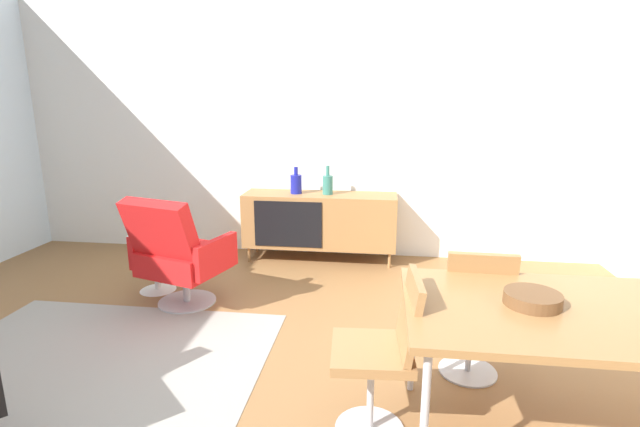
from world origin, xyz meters
name	(u,v)px	position (x,y,z in m)	size (l,w,h in m)	color
ground_plane	(237,381)	(0.00, 0.00, 0.00)	(8.32, 8.32, 0.00)	olive
wall_back	(305,126)	(0.00, 2.60, 1.40)	(6.80, 0.12, 2.80)	white
sideboard	(320,220)	(0.20, 2.30, 0.44)	(1.60, 0.45, 0.72)	olive
vase_cobalt	(296,184)	(-0.05, 2.30, 0.82)	(0.12, 0.12, 0.28)	navy
vase_sculptural_dark	(328,184)	(0.29, 2.30, 0.83)	(0.11, 0.11, 0.30)	#337266
dining_table	(580,318)	(1.77, -0.33, 0.70)	(1.60, 0.90, 0.74)	olive
wooden_bowl_on_table	(532,299)	(1.56, -0.31, 0.77)	(0.26, 0.26, 0.06)	brown
dining_chair_near_window	(384,349)	(0.88, -0.33, 0.47)	(0.45, 0.43, 0.86)	#9E7042
dining_chair_back_left	(475,307)	(1.42, 0.22, 0.47)	(0.41, 0.44, 0.86)	#9E7042
lounge_chair_red	(178,252)	(-0.79, 0.99, 0.47)	(0.84, 0.80, 0.95)	red
side_table_round	(155,256)	(-1.14, 1.27, 0.32)	(0.44, 0.44, 0.52)	white
fruit_bowl	(153,230)	(-1.14, 1.27, 0.56)	(0.20, 0.20, 0.11)	#262628
area_rug	(94,363)	(-0.98, 0.06, 0.00)	(2.20, 1.70, 0.01)	gray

